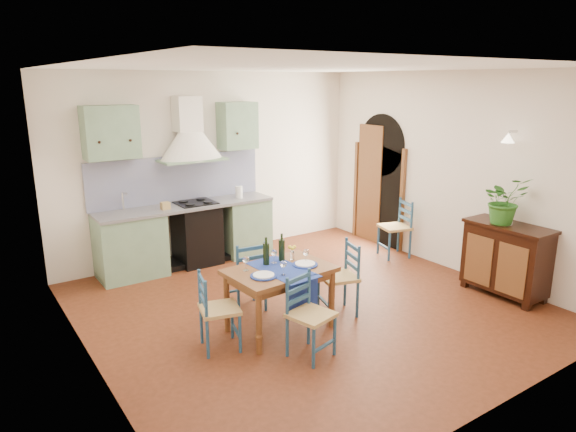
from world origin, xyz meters
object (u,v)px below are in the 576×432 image
Objects in this scene: sideboard at (506,257)px; potted_plant at (504,200)px; chair_near at (309,315)px; dining_table at (280,276)px.

potted_plant reaches higher than sideboard.
sideboard is (2.94, -0.20, 0.08)m from chair_near.
potted_plant is at bearing -14.84° from dining_table.
sideboard is at bearing -16.05° from dining_table.
dining_table is 2.98m from sideboard.
chair_near is 0.79× the size of sideboard.
chair_near is 2.95m from sideboard.
sideboard reaches higher than chair_near.
dining_table is 0.66m from chair_near.
sideboard is 1.77× the size of potted_plant.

